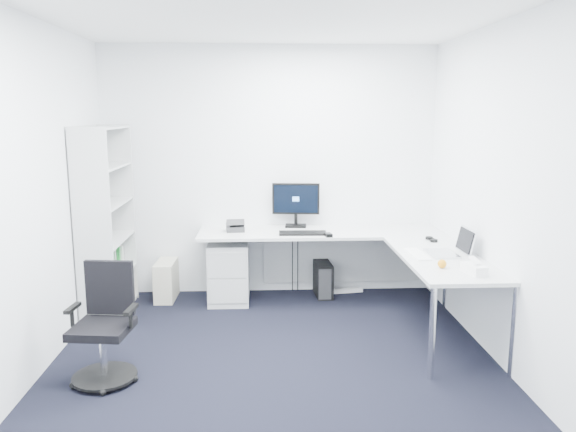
{
  "coord_description": "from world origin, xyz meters",
  "views": [
    {
      "loc": [
        -0.09,
        -4.02,
        1.99
      ],
      "look_at": [
        0.15,
        1.05,
        1.05
      ],
      "focal_mm": 35.0,
      "sensor_mm": 36.0,
      "label": 1
    }
  ],
  "objects_px": {
    "laptop": "(442,241)",
    "monitor": "(296,204)",
    "l_desk": "(326,275)",
    "task_chair": "(102,325)",
    "bookshelf": "(105,222)"
  },
  "relations": [
    {
      "from": "laptop",
      "to": "monitor",
      "type": "bearing_deg",
      "value": 131.73
    },
    {
      "from": "monitor",
      "to": "laptop",
      "type": "distance_m",
      "value": 1.76
    },
    {
      "from": "l_desk",
      "to": "monitor",
      "type": "height_order",
      "value": "monitor"
    },
    {
      "from": "l_desk",
      "to": "monitor",
      "type": "distance_m",
      "value": 0.89
    },
    {
      "from": "l_desk",
      "to": "task_chair",
      "type": "distance_m",
      "value": 2.33
    },
    {
      "from": "bookshelf",
      "to": "task_chair",
      "type": "bearing_deg",
      "value": -76.96
    },
    {
      "from": "bookshelf",
      "to": "monitor",
      "type": "bearing_deg",
      "value": 15.18
    },
    {
      "from": "task_chair",
      "to": "monitor",
      "type": "height_order",
      "value": "monitor"
    },
    {
      "from": "bookshelf",
      "to": "laptop",
      "type": "relative_size",
      "value": 5.41
    },
    {
      "from": "l_desk",
      "to": "bookshelf",
      "type": "relative_size",
      "value": 1.4
    },
    {
      "from": "l_desk",
      "to": "monitor",
      "type": "relative_size",
      "value": 5.08
    },
    {
      "from": "task_chair",
      "to": "monitor",
      "type": "relative_size",
      "value": 1.72
    },
    {
      "from": "monitor",
      "to": "laptop",
      "type": "bearing_deg",
      "value": -41.1
    },
    {
      "from": "l_desk",
      "to": "task_chair",
      "type": "height_order",
      "value": "task_chair"
    },
    {
      "from": "bookshelf",
      "to": "task_chair",
      "type": "distance_m",
      "value": 1.6
    }
  ]
}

